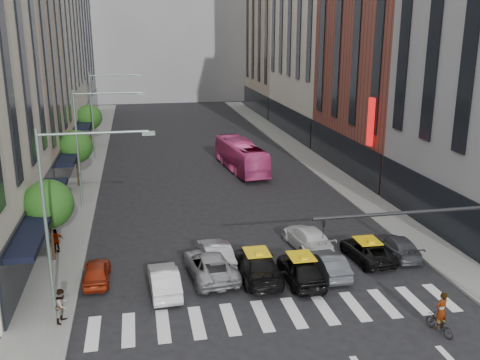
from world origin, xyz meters
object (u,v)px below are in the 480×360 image
streetlamp_near (64,196)px  pedestrian_near (62,305)px  car_red (97,272)px  motorcycle (439,324)px  car_white_front (164,280)px  streetlamp_far (101,104)px  taxi_center (301,269)px  taxi_left (257,265)px  streetlamp_mid (89,133)px  bus (241,156)px  pedestrian_far (56,241)px

streetlamp_near → pedestrian_near: size_ratio=5.37×
car_red → pedestrian_near: 4.41m
car_red → motorcycle: 17.79m
car_white_front → motorcycle: size_ratio=2.54×
streetlamp_far → car_white_front: (4.51, -31.12, -5.21)m
taxi_center → streetlamp_near: bearing=1.6°
taxi_left → motorcycle: taxi_left is taller
car_red → pedestrian_near: (-1.29, -4.20, 0.38)m
car_red → streetlamp_mid: bearing=-85.9°
streetlamp_far → taxi_left: (9.68, -30.42, -5.13)m
streetlamp_near → taxi_center: bearing=2.9°
streetlamp_mid → car_white_front: streetlamp_mid is taller
car_white_front → motorcycle: car_white_front is taller
taxi_left → pedestrian_near: 10.48m
bus → pedestrian_far: bus is taller
bus → pedestrian_near: size_ratio=6.27×
streetlamp_near → streetlamp_far: 32.00m
pedestrian_far → car_red: bearing=86.2°
bus → pedestrian_near: (-13.75, -26.28, -0.47)m
streetlamp_near → taxi_center: size_ratio=2.02×
streetlamp_far → taxi_left: size_ratio=1.69×
streetlamp_far → taxi_center: (11.94, -31.39, -5.14)m
motorcycle → streetlamp_mid: bearing=-66.4°
car_red → pedestrian_far: size_ratio=2.34×
pedestrian_far → streetlamp_near: bearing=68.2°
streetlamp_mid → motorcycle: size_ratio=5.41×
streetlamp_mid → taxi_left: 18.11m
bus → pedestrian_far: (-15.11, -17.79, -0.55)m
streetlamp_mid → pedestrian_near: size_ratio=5.37×
streetlamp_far → car_white_front: bearing=-81.7°
car_white_front → taxi_center: taxi_center is taller
streetlamp_mid → streetlamp_far: same height
streetlamp_mid → motorcycle: 27.77m
pedestrian_near → streetlamp_far: bearing=21.9°
streetlamp_near → motorcycle: 18.39m
car_red → car_white_front: car_white_front is taller
streetlamp_near → pedestrian_near: bearing=-104.0°
car_red → taxi_left: (8.75, -1.19, 0.16)m
car_red → streetlamp_far: bearing=-88.1°
taxi_left → pedestrian_near: (-10.04, -3.01, 0.21)m
streetlamp_mid → motorcycle: bearing=-52.3°
car_red → car_white_front: (3.58, -1.90, 0.09)m
streetlamp_far → motorcycle: (16.66, -37.54, -5.47)m
taxi_left → pedestrian_far: size_ratio=3.48×
streetlamp_near → streetlamp_mid: size_ratio=1.00×
streetlamp_far → pedestrian_near: bearing=-90.6°
car_white_front → pedestrian_far: 8.78m
streetlamp_near → streetlamp_far: size_ratio=1.00×
car_red → bus: bearing=-119.3°
bus → motorcycle: bearing=89.7°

